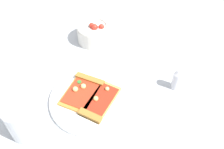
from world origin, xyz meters
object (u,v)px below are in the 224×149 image
Objects in this scene: pizza_slice_near at (83,90)px; pepper_shaker at (177,80)px; paper_napkin at (160,58)px; salad_bowl at (93,33)px; plate at (92,99)px; soda_glass at (21,122)px; pizza_slice_far at (99,103)px.

pepper_shaker reaches higher than pizza_slice_near.
salad_bowl is at bearing -177.13° from paper_napkin.
plate is 0.30m from salad_bowl.
salad_bowl is 1.02× the size of soda_glass.
pizza_slice_far is at bearing -20.80° from plate.
salad_bowl is at bearing 121.29° from pizza_slice_far.
paper_napkin is at bearing 60.71° from soda_glass.
plate is 1.78× the size of pizza_slice_far.
paper_napkin is (0.27, 0.01, -0.04)m from salad_bowl.
soda_glass is (-0.08, -0.19, 0.04)m from pizza_slice_near.
soda_glass reaches higher than paper_napkin.
pizza_slice_far reaches higher than plate.
paper_napkin is at bearing 63.66° from plate.
soda_glass is (-0.15, -0.17, 0.04)m from pizza_slice_far.
pepper_shaker is (0.35, 0.35, -0.02)m from soda_glass.
plate is at bearing -62.67° from salad_bowl.
paper_napkin is 1.72× the size of pepper_shaker.
pizza_slice_far is at bearing -58.71° from salad_bowl.
plate is 3.46× the size of pepper_shaker.
pepper_shaker is (0.26, 0.16, 0.02)m from pizza_slice_near.
pepper_shaker is (0.22, 0.17, 0.03)m from plate.
pizza_slice_far is 0.31m from paper_napkin.
pizza_slice_near is at bearing -123.34° from paper_napkin.
pizza_slice_near is at bearing 163.96° from plate.
paper_napkin is (0.18, 0.27, -0.02)m from pizza_slice_near.
pizza_slice_far is 1.25× the size of salad_bowl.
pizza_slice_near reaches higher than pizza_slice_far.
pizza_slice_far is at bearing 48.44° from soda_glass.
soda_glass is at bearing -134.57° from pepper_shaker.
pepper_shaker is at bearing 36.69° from plate.
salad_bowl is 0.90× the size of paper_napkin.
pizza_slice_near is 0.32m from paper_napkin.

